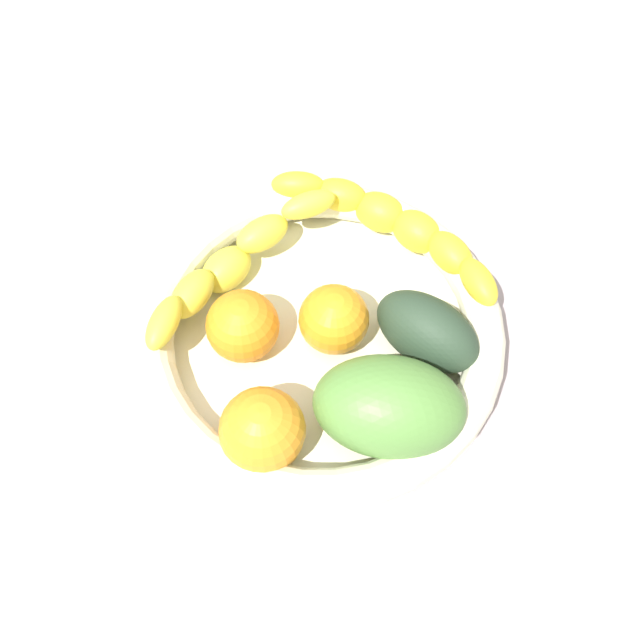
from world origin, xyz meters
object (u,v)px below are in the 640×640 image
orange_front (262,430)px  avocado_dark (427,331)px  orange_mid_left (334,316)px  banana_draped_right (394,224)px  fruit_bowl (320,334)px  orange_mid_right (243,330)px  mango_green (389,406)px  banana_draped_left (230,265)px

orange_front → avocado_dark: bearing=118.6°
orange_mid_left → avocado_dark: 7.75cm
banana_draped_right → avocado_dark: avocado_dark is taller
fruit_bowl → orange_mid_right: bearing=-86.9°
orange_mid_right → mango_green: size_ratio=0.52×
fruit_bowl → orange_front: bearing=-29.2°
orange_front → avocado_dark: size_ratio=0.71×
orange_mid_right → avocado_dark: bearing=84.8°
banana_draped_left → avocado_dark: (7.85, 15.79, -0.36)cm
banana_draped_right → avocado_dark: (11.12, 1.13, -0.05)cm
avocado_dark → orange_front: bearing=-61.4°
banana_draped_right → fruit_bowl: bearing=-38.6°
fruit_bowl → avocado_dark: 9.02cm
banana_draped_left → mango_green: 18.62cm
banana_draped_right → orange_mid_right: (9.75, -13.83, 0.26)cm
banana_draped_left → orange_front: (15.40, 1.98, 0.21)cm
orange_mid_right → mango_green: (8.06, 10.77, 0.63)cm
orange_mid_left → avocado_dark: (1.99, 7.48, -0.22)cm
banana_draped_left → mango_green: (14.55, 11.61, 0.58)cm
orange_front → orange_mid_right: 8.99cm
banana_draped_left → orange_mid_left: size_ratio=2.87×
banana_draped_right → orange_front: 22.57cm
fruit_bowl → orange_mid_right: (0.34, -6.33, 2.31)cm
banana_draped_left → orange_mid_left: 10.17cm
fruit_bowl → orange_front: (9.25, -5.18, 2.57)cm
banana_draped_right → orange_front: (18.66, -12.68, 0.52)cm
banana_draped_left → orange_mid_left: bearing=54.8°
banana_draped_left → avocado_dark: size_ratio=1.82×
orange_mid_right → avocado_dark: size_ratio=0.65×
banana_draped_left → banana_draped_right: bearing=102.5°
mango_green → avocado_dark: (-6.69, 4.18, -0.94)cm
orange_mid_left → orange_mid_right: orange_mid_right is taller
fruit_bowl → banana_draped_left: (-6.15, -7.16, 2.36)cm
mango_green → fruit_bowl: bearing=-152.1°
fruit_bowl → avocado_dark: (1.71, 8.63, 2.00)cm
orange_mid_right → banana_draped_left: bearing=-172.6°
fruit_bowl → orange_mid_left: 2.52cm
mango_green → avocado_dark: mango_green is taller
orange_mid_right → mango_green: bearing=53.2°
fruit_bowl → orange_mid_left: bearing=103.9°
fruit_bowl → banana_draped_right: bearing=141.4°
fruit_bowl → orange_front: size_ratio=4.69×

